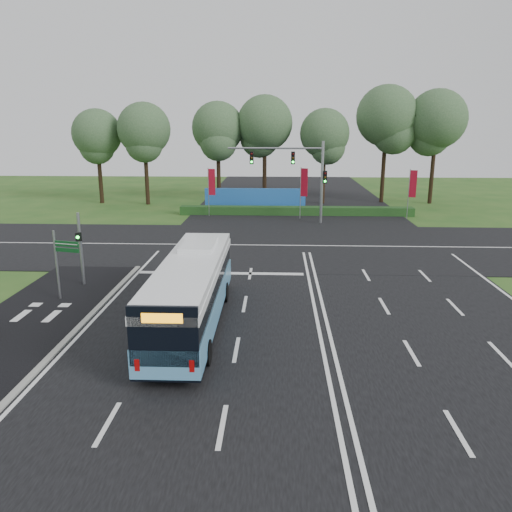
# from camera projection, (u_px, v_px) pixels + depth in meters

# --- Properties ---
(ground) EXTENTS (120.00, 120.00, 0.00)m
(ground) POSITION_uv_depth(u_px,v_px,m) (314.00, 306.00, 23.69)
(ground) COLOR #26511B
(ground) RESTS_ON ground
(road_main) EXTENTS (20.00, 120.00, 0.04)m
(road_main) POSITION_uv_depth(u_px,v_px,m) (314.00, 305.00, 23.68)
(road_main) COLOR black
(road_main) RESTS_ON ground
(road_cross) EXTENTS (120.00, 14.00, 0.05)m
(road_cross) POSITION_uv_depth(u_px,v_px,m) (302.00, 246.00, 35.27)
(road_cross) COLOR black
(road_cross) RESTS_ON ground
(bike_path) EXTENTS (5.00, 18.00, 0.06)m
(bike_path) POSITION_uv_depth(u_px,v_px,m) (26.00, 325.00, 21.29)
(bike_path) COLOR black
(bike_path) RESTS_ON ground
(kerb_strip) EXTENTS (0.25, 18.00, 0.12)m
(kerb_strip) POSITION_uv_depth(u_px,v_px,m) (81.00, 326.00, 21.19)
(kerb_strip) COLOR gray
(kerb_strip) RESTS_ON ground
(city_bus) EXTENTS (2.42, 11.02, 3.16)m
(city_bus) POSITION_uv_depth(u_px,v_px,m) (192.00, 291.00, 20.85)
(city_bus) COLOR #569AC7
(city_bus) RESTS_ON ground
(pedestrian_signal) EXTENTS (0.37, 0.44, 3.93)m
(pedestrian_signal) POSITION_uv_depth(u_px,v_px,m) (80.00, 246.00, 26.13)
(pedestrian_signal) COLOR gray
(pedestrian_signal) RESTS_ON ground
(street_sign) EXTENTS (1.33, 0.38, 3.48)m
(street_sign) POSITION_uv_depth(u_px,v_px,m) (62.00, 256.00, 23.85)
(street_sign) COLOR gray
(street_sign) RESTS_ON ground
(banner_flag_left) EXTENTS (0.67, 0.07, 4.51)m
(banner_flag_left) POSITION_uv_depth(u_px,v_px,m) (211.00, 185.00, 45.92)
(banner_flag_left) COLOR gray
(banner_flag_left) RESTS_ON ground
(banner_flag_mid) EXTENTS (0.65, 0.31, 4.68)m
(banner_flag_mid) POSITION_uv_depth(u_px,v_px,m) (303.00, 186.00, 44.56)
(banner_flag_mid) COLOR gray
(banner_flag_mid) RESTS_ON ground
(banner_flag_right) EXTENTS (0.64, 0.25, 4.51)m
(banner_flag_right) POSITION_uv_depth(u_px,v_px,m) (412.00, 187.00, 44.52)
(banner_flag_right) COLOR gray
(banner_flag_right) RESTS_ON ground
(traffic_light_gantry) EXTENTS (8.41, 0.28, 7.00)m
(traffic_light_gantry) POSITION_uv_depth(u_px,v_px,m) (301.00, 169.00, 42.29)
(traffic_light_gantry) COLOR gray
(traffic_light_gantry) RESTS_ON ground
(hedge) EXTENTS (22.00, 1.20, 0.80)m
(hedge) POSITION_uv_depth(u_px,v_px,m) (296.00, 211.00, 47.25)
(hedge) COLOR #1A3D16
(hedge) RESTS_ON ground
(blue_hoarding) EXTENTS (10.00, 0.30, 2.20)m
(blue_hoarding) POSITION_uv_depth(u_px,v_px,m) (255.00, 199.00, 49.65)
(blue_hoarding) COLOR blue
(blue_hoarding) RESTS_ON ground
(eucalyptus_row) EXTENTS (41.49, 8.42, 12.45)m
(eucalyptus_row) POSITION_uv_depth(u_px,v_px,m) (287.00, 125.00, 52.64)
(eucalyptus_row) COLOR black
(eucalyptus_row) RESTS_ON ground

